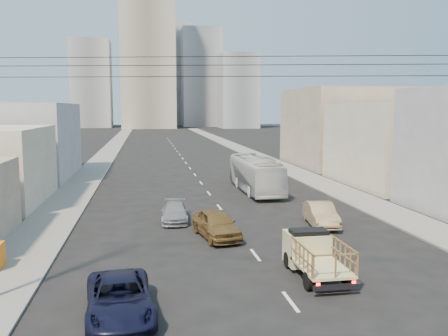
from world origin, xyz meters
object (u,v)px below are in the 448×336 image
object	(u,v)px
flatbed_pickup	(315,252)
sedan_brown	(216,224)
sedan_grey	(175,212)
city_bus	(255,174)
sedan_tan	(321,214)
navy_pickup	(120,298)

from	to	relation	value
flatbed_pickup	sedan_brown	world-z (taller)	flatbed_pickup
flatbed_pickup	sedan_grey	distance (m)	12.67
city_bus	sedan_tan	size ratio (longest dim) A/B	2.52
sedan_tan	city_bus	bearing A→B (deg)	103.09
sedan_brown	sedan_grey	xyz separation A→B (m)	(-2.12, 4.42, -0.19)
sedan_brown	sedan_grey	world-z (taller)	sedan_brown
navy_pickup	city_bus	world-z (taller)	city_bus
sedan_brown	sedan_tan	xyz separation A→B (m)	(7.03, 1.74, -0.07)
sedan_tan	sedan_grey	world-z (taller)	sedan_tan
flatbed_pickup	sedan_brown	xyz separation A→B (m)	(-3.42, 6.97, -0.29)
navy_pickup	sedan_brown	world-z (taller)	sedan_brown
city_bus	sedan_grey	bearing A→B (deg)	-127.93
navy_pickup	sedan_tan	xyz separation A→B (m)	(12.01, 11.63, 0.03)
sedan_brown	flatbed_pickup	bearing A→B (deg)	-73.95
navy_pickup	city_bus	xyz separation A→B (m)	(10.75, 24.64, 0.87)
city_bus	sedan_brown	distance (m)	15.86
sedan_tan	sedan_brown	bearing A→B (deg)	-158.52
sedan_brown	sedan_tan	distance (m)	7.24
city_bus	sedan_brown	world-z (taller)	city_bus
sedan_brown	sedan_grey	distance (m)	4.90
city_bus	sedan_grey	size ratio (longest dim) A/B	2.68
navy_pickup	sedan_grey	xyz separation A→B (m)	(2.86, 14.30, -0.09)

